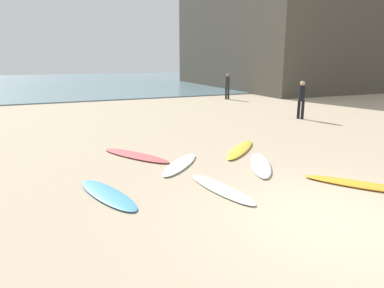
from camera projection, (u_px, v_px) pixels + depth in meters
name	position (u px, v px, depth m)	size (l,w,h in m)	color
ground_plane	(333.00, 221.00, 6.24)	(120.00, 120.00, 0.00)	tan
ocean_water	(78.00, 82.00, 41.37)	(120.00, 40.00, 0.08)	slate
coastal_headland	(320.00, 14.00, 36.04)	(23.40, 19.84, 14.45)	#474238
surfboard_0	(261.00, 164.00, 9.42)	(0.51, 2.31, 0.08)	white
surfboard_1	(180.00, 164.00, 9.46)	(0.51, 2.18, 0.07)	white
surfboard_2	(240.00, 149.00, 10.95)	(0.49, 2.51, 0.09)	yellow
surfboard_3	(107.00, 194.00, 7.39)	(0.57, 2.24, 0.06)	#4697DC
surfboard_4	(362.00, 185.00, 7.91)	(0.49, 2.55, 0.09)	gold
surfboard_5	(136.00, 155.00, 10.31)	(0.55, 2.56, 0.08)	#D65354
surfboard_6	(221.00, 189.00, 7.71)	(0.49, 2.20, 0.06)	silver
beachgoer_near	(227.00, 85.00, 24.26)	(0.34, 0.30, 1.77)	black
beachgoer_mid	(302.00, 98.00, 16.42)	(0.37, 0.37, 1.79)	black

